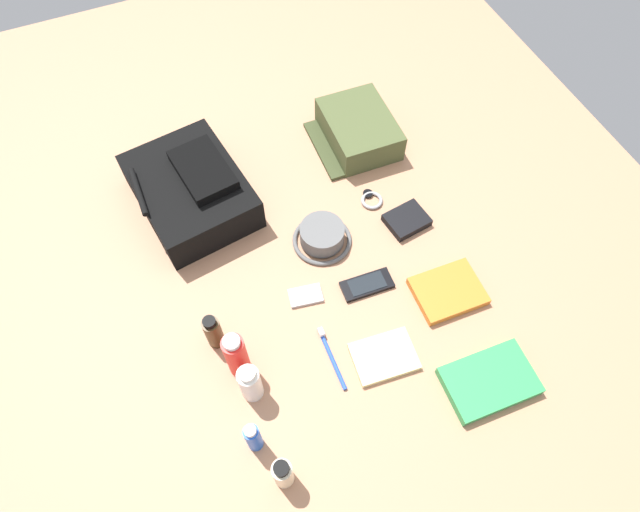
{
  "coord_description": "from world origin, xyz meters",
  "views": [
    {
      "loc": [
        -0.67,
        0.29,
        1.26
      ],
      "look_at": [
        0.0,
        0.0,
        0.04
      ],
      "focal_mm": 30.83,
      "sensor_mm": 36.0,
      "label": 1
    }
  ],
  "objects_px": {
    "cell_phone": "(367,285)",
    "notepad": "(384,357)",
    "sunscreen_spray": "(236,355)",
    "toothbrush": "(330,354)",
    "lotion_bottle": "(283,473)",
    "toothpaste_tube": "(250,383)",
    "toiletry_pouch": "(358,130)",
    "paperback_novel": "(489,381)",
    "travel_guidebook": "(448,291)",
    "wristwatch": "(371,199)",
    "media_player": "(306,296)",
    "bucket_hat": "(322,236)",
    "deodorant_spray": "(253,437)",
    "wallet": "(407,220)",
    "backpack": "(191,190)",
    "cologne_bottle": "(213,332)"
  },
  "relations": [
    {
      "from": "bucket_hat",
      "to": "toiletry_pouch",
      "type": "bearing_deg",
      "value": -39.72
    },
    {
      "from": "travel_guidebook",
      "to": "wristwatch",
      "type": "relative_size",
      "value": 2.48
    },
    {
      "from": "toothpaste_tube",
      "to": "wallet",
      "type": "distance_m",
      "value": 0.62
    },
    {
      "from": "notepad",
      "to": "toothbrush",
      "type": "bearing_deg",
      "value": 69.18
    },
    {
      "from": "wristwatch",
      "to": "wallet",
      "type": "xyz_separation_m",
      "value": [
        -0.11,
        -0.06,
        0.01
      ]
    },
    {
      "from": "wristwatch",
      "to": "toothbrush",
      "type": "bearing_deg",
      "value": 141.89
    },
    {
      "from": "sunscreen_spray",
      "to": "toothbrush",
      "type": "xyz_separation_m",
      "value": [
        -0.06,
        -0.21,
        -0.07
      ]
    },
    {
      "from": "backpack",
      "to": "wristwatch",
      "type": "height_order",
      "value": "backpack"
    },
    {
      "from": "toothpaste_tube",
      "to": "wallet",
      "type": "xyz_separation_m",
      "value": [
        0.28,
        -0.55,
        -0.05
      ]
    },
    {
      "from": "wristwatch",
      "to": "cologne_bottle",
      "type": "bearing_deg",
      "value": 113.52
    },
    {
      "from": "lotion_bottle",
      "to": "wristwatch",
      "type": "relative_size",
      "value": 1.73
    },
    {
      "from": "toothbrush",
      "to": "travel_guidebook",
      "type": "bearing_deg",
      "value": -84.5
    },
    {
      "from": "toiletry_pouch",
      "to": "paperback_novel",
      "type": "height_order",
      "value": "toiletry_pouch"
    },
    {
      "from": "bucket_hat",
      "to": "paperback_novel",
      "type": "xyz_separation_m",
      "value": [
        -0.52,
        -0.2,
        -0.01
      ]
    },
    {
      "from": "travel_guidebook",
      "to": "wallet",
      "type": "xyz_separation_m",
      "value": [
        0.24,
        -0.01,
        0.0
      ]
    },
    {
      "from": "notepad",
      "to": "media_player",
      "type": "bearing_deg",
      "value": 31.27
    },
    {
      "from": "deodorant_spray",
      "to": "toothbrush",
      "type": "height_order",
      "value": "deodorant_spray"
    },
    {
      "from": "lotion_bottle",
      "to": "cell_phone",
      "type": "distance_m",
      "value": 0.51
    },
    {
      "from": "sunscreen_spray",
      "to": "notepad",
      "type": "bearing_deg",
      "value": -109.42
    },
    {
      "from": "deodorant_spray",
      "to": "paperback_novel",
      "type": "distance_m",
      "value": 0.56
    },
    {
      "from": "toiletry_pouch",
      "to": "paperback_novel",
      "type": "xyz_separation_m",
      "value": [
        -0.81,
        0.04,
        -0.03
      ]
    },
    {
      "from": "travel_guidebook",
      "to": "media_player",
      "type": "distance_m",
      "value": 0.36
    },
    {
      "from": "paperback_novel",
      "to": "travel_guidebook",
      "type": "height_order",
      "value": "paperback_novel"
    },
    {
      "from": "travel_guidebook",
      "to": "media_player",
      "type": "height_order",
      "value": "travel_guidebook"
    },
    {
      "from": "bucket_hat",
      "to": "sunscreen_spray",
      "type": "xyz_separation_m",
      "value": [
        -0.25,
        0.32,
        0.06
      ]
    },
    {
      "from": "bucket_hat",
      "to": "wallet",
      "type": "height_order",
      "value": "bucket_hat"
    },
    {
      "from": "lotion_bottle",
      "to": "wristwatch",
      "type": "bearing_deg",
      "value": -40.11
    },
    {
      "from": "toiletry_pouch",
      "to": "cell_phone",
      "type": "bearing_deg",
      "value": 157.55
    },
    {
      "from": "wallet",
      "to": "deodorant_spray",
      "type": "bearing_deg",
      "value": 116.13
    },
    {
      "from": "lotion_bottle",
      "to": "toothpaste_tube",
      "type": "distance_m",
      "value": 0.21
    },
    {
      "from": "paperback_novel",
      "to": "wristwatch",
      "type": "relative_size",
      "value": 3.03
    },
    {
      "from": "paperback_novel",
      "to": "wallet",
      "type": "bearing_deg",
      "value": -4.57
    },
    {
      "from": "wristwatch",
      "to": "toothpaste_tube",
      "type": "bearing_deg",
      "value": 127.93
    },
    {
      "from": "toiletry_pouch",
      "to": "wristwatch",
      "type": "bearing_deg",
      "value": 164.72
    },
    {
      "from": "media_player",
      "to": "sunscreen_spray",
      "type": "bearing_deg",
      "value": 117.52
    },
    {
      "from": "travel_guidebook",
      "to": "media_player",
      "type": "bearing_deg",
      "value": 68.03
    },
    {
      "from": "lotion_bottle",
      "to": "paperback_novel",
      "type": "distance_m",
      "value": 0.52
    },
    {
      "from": "toothpaste_tube",
      "to": "backpack",
      "type": "bearing_deg",
      "value": -3.47
    },
    {
      "from": "bucket_hat",
      "to": "notepad",
      "type": "height_order",
      "value": "bucket_hat"
    },
    {
      "from": "cell_phone",
      "to": "notepad",
      "type": "relative_size",
      "value": 0.92
    },
    {
      "from": "toothbrush",
      "to": "bucket_hat",
      "type": "bearing_deg",
      "value": -20.09
    },
    {
      "from": "bucket_hat",
      "to": "travel_guidebook",
      "type": "relative_size",
      "value": 0.92
    },
    {
      "from": "toiletry_pouch",
      "to": "bucket_hat",
      "type": "bearing_deg",
      "value": 140.28
    },
    {
      "from": "deodorant_spray",
      "to": "wallet",
      "type": "xyz_separation_m",
      "value": [
        0.39,
        -0.59,
        -0.05
      ]
    },
    {
      "from": "media_player",
      "to": "travel_guidebook",
      "type": "bearing_deg",
      "value": -111.97
    },
    {
      "from": "toothpaste_tube",
      "to": "cell_phone",
      "type": "bearing_deg",
      "value": -68.28
    },
    {
      "from": "lotion_bottle",
      "to": "deodorant_spray",
      "type": "xyz_separation_m",
      "value": [
        0.09,
        0.03,
        0.0
      ]
    },
    {
      "from": "cologne_bottle",
      "to": "travel_guidebook",
      "type": "xyz_separation_m",
      "value": [
        -0.11,
        -0.58,
        -0.05
      ]
    },
    {
      "from": "toothpaste_tube",
      "to": "travel_guidebook",
      "type": "bearing_deg",
      "value": -85.41
    },
    {
      "from": "backpack",
      "to": "toiletry_pouch",
      "type": "bearing_deg",
      "value": -86.55
    }
  ]
}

